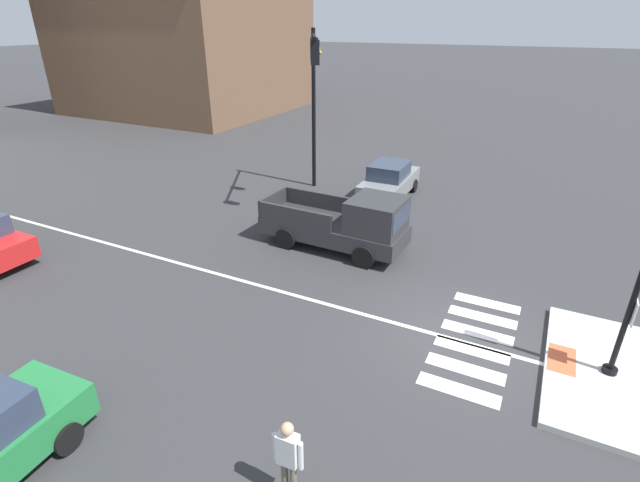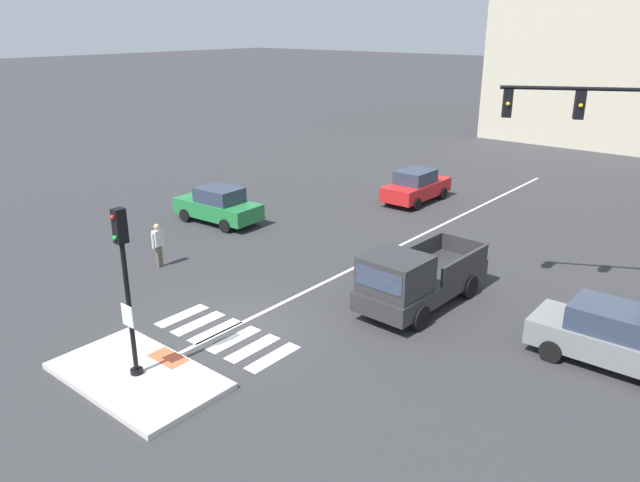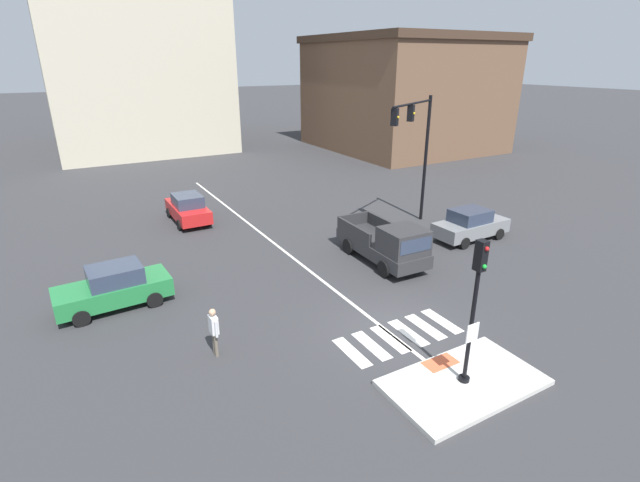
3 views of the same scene
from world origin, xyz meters
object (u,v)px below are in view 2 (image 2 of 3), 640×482
(pickup_truck_charcoal_eastbound_mid, at_px, (415,280))
(pedestrian_at_curb_left, at_px, (158,242))
(car_red_westbound_distant, at_px, (416,186))
(car_green_cross_left, at_px, (218,205))
(traffic_light_mast, at_px, (617,158))
(car_grey_cross_right, at_px, (611,336))
(signal_pole, at_px, (125,278))

(pickup_truck_charcoal_eastbound_mid, height_order, pedestrian_at_curb_left, pickup_truck_charcoal_eastbound_mid)
(pickup_truck_charcoal_eastbound_mid, bearing_deg, pedestrian_at_curb_left, -161.63)
(car_red_westbound_distant, height_order, car_green_cross_left, same)
(traffic_light_mast, xyz_separation_m, pickup_truck_charcoal_eastbound_mid, (-4.39, -3.49, -3.88))
(traffic_light_mast, height_order, car_grey_cross_right, traffic_light_mast)
(signal_pole, distance_m, car_red_westbound_distant, 18.90)
(signal_pole, distance_m, traffic_light_mast, 13.99)
(pickup_truck_charcoal_eastbound_mid, xyz_separation_m, pedestrian_at_curb_left, (-9.09, -3.02, 0.00))
(pedestrian_at_curb_left, bearing_deg, car_green_cross_left, 115.25)
(traffic_light_mast, relative_size, pedestrian_at_curb_left, 4.22)
(car_green_cross_left, relative_size, pickup_truck_charcoal_eastbound_mid, 0.81)
(signal_pole, height_order, traffic_light_mast, traffic_light_mast)
(traffic_light_mast, distance_m, pickup_truck_charcoal_eastbound_mid, 6.83)
(car_grey_cross_right, bearing_deg, car_red_westbound_distant, 140.01)
(car_red_westbound_distant, relative_size, car_grey_cross_right, 0.99)
(signal_pole, relative_size, pedestrian_at_curb_left, 2.62)
(car_red_westbound_distant, distance_m, pedestrian_at_curb_left, 13.82)
(car_grey_cross_right, height_order, pickup_truck_charcoal_eastbound_mid, pickup_truck_charcoal_eastbound_mid)
(car_grey_cross_right, bearing_deg, pedestrian_at_curb_left, -166.98)
(car_red_westbound_distant, bearing_deg, pedestrian_at_curb_left, -101.40)
(car_green_cross_left, relative_size, pedestrian_at_curb_left, 2.51)
(pickup_truck_charcoal_eastbound_mid, distance_m, pedestrian_at_curb_left, 9.58)
(car_green_cross_left, bearing_deg, traffic_light_mast, 5.67)
(car_red_westbound_distant, xyz_separation_m, pedestrian_at_curb_left, (-2.73, -13.55, 0.17))
(car_grey_cross_right, relative_size, pickup_truck_charcoal_eastbound_mid, 0.80)
(traffic_light_mast, xyz_separation_m, car_grey_cross_right, (1.32, -3.09, -4.05))
(car_red_westbound_distant, bearing_deg, signal_pole, -80.59)
(car_green_cross_left, distance_m, pedestrian_at_curb_left, 5.47)
(car_red_westbound_distant, height_order, car_grey_cross_right, same)
(traffic_light_mast, distance_m, car_red_westbound_distant, 13.47)
(traffic_light_mast, bearing_deg, car_green_cross_left, -174.33)
(car_green_cross_left, height_order, pedestrian_at_curb_left, pedestrian_at_curb_left)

